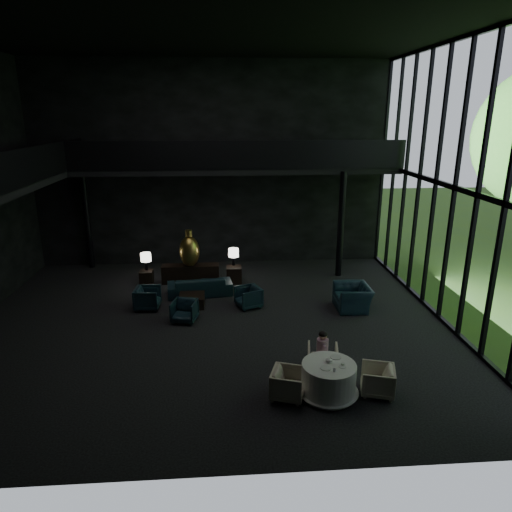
{
  "coord_description": "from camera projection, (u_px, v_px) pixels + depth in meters",
  "views": [
    {
      "loc": [
        0.42,
        -12.41,
        6.0
      ],
      "look_at": [
        1.35,
        0.5,
        1.95
      ],
      "focal_mm": 32.0,
      "sensor_mm": 36.0,
      "label": 1
    }
  ],
  "objects": [
    {
      "name": "floor",
      "position": [
        212.0,
        324.0,
        13.58
      ],
      "size": [
        14.0,
        12.0,
        0.02
      ],
      "primitive_type": "cube",
      "color": "black",
      "rests_on": "ground"
    },
    {
      "name": "ceiling",
      "position": [
        203.0,
        28.0,
        11.19
      ],
      "size": [
        14.0,
        12.0,
        0.02
      ],
      "primitive_type": "cube",
      "color": "black",
      "rests_on": "ground"
    },
    {
      "name": "wall_back",
      "position": [
        212.0,
        166.0,
        18.09
      ],
      "size": [
        14.0,
        0.04,
        8.0
      ],
      "primitive_type": "cube",
      "color": "black",
      "rests_on": "ground"
    },
    {
      "name": "wall_front",
      "position": [
        196.0,
        257.0,
        6.67
      ],
      "size": [
        14.0,
        0.04,
        8.0
      ],
      "primitive_type": "cube",
      "color": "black",
      "rests_on": "ground"
    },
    {
      "name": "curtain_wall",
      "position": [
        455.0,
        188.0,
        12.86
      ],
      "size": [
        0.2,
        12.0,
        8.0
      ],
      "primitive_type": null,
      "color": "black",
      "rests_on": "ground"
    },
    {
      "name": "mezzanine_back",
      "position": [
        238.0,
        169.0,
        17.21
      ],
      "size": [
        12.0,
        2.0,
        0.25
      ],
      "primitive_type": "cube",
      "color": "black",
      "rests_on": "wall_back"
    },
    {
      "name": "railing_left",
      "position": [
        14.0,
        170.0,
        11.86
      ],
      "size": [
        0.06,
        12.0,
        1.0
      ],
      "primitive_type": "cube",
      "color": "black",
      "rests_on": "mezzanine_left"
    },
    {
      "name": "railing_back",
      "position": [
        239.0,
        155.0,
        16.08
      ],
      "size": [
        12.0,
        0.06,
        1.0
      ],
      "primitive_type": "cube",
      "color": "black",
      "rests_on": "mezzanine_back"
    },
    {
      "name": "column_nw",
      "position": [
        87.0,
        219.0,
        18.06
      ],
      "size": [
        0.24,
        0.24,
        4.0
      ],
      "primitive_type": "cylinder",
      "color": "black",
      "rests_on": "floor"
    },
    {
      "name": "column_ne",
      "position": [
        341.0,
        225.0,
        17.12
      ],
      "size": [
        0.24,
        0.24,
        4.0
      ],
      "primitive_type": "cylinder",
      "color": "black",
      "rests_on": "floor"
    },
    {
      "name": "console",
      "position": [
        191.0,
        274.0,
        16.88
      ],
      "size": [
        2.1,
        0.48,
        0.67
      ],
      "primitive_type": "cube",
      "color": "black",
      "rests_on": "floor"
    },
    {
      "name": "bronze_urn",
      "position": [
        189.0,
        251.0,
        16.5
      ],
      "size": [
        0.73,
        0.73,
        1.35
      ],
      "color": "brown",
      "rests_on": "console"
    },
    {
      "name": "side_table_left",
      "position": [
        147.0,
        278.0,
        16.7
      ],
      "size": [
        0.47,
        0.47,
        0.51
      ],
      "primitive_type": "cube",
      "color": "black",
      "rests_on": "floor"
    },
    {
      "name": "table_lamp_left",
      "position": [
        146.0,
        258.0,
        16.6
      ],
      "size": [
        0.38,
        0.38,
        0.64
      ],
      "color": "black",
      "rests_on": "side_table_left"
    },
    {
      "name": "side_table_right",
      "position": [
        234.0,
        274.0,
        16.88
      ],
      "size": [
        0.55,
        0.55,
        0.61
      ],
      "primitive_type": "cube",
      "color": "black",
      "rests_on": "floor"
    },
    {
      "name": "table_lamp_right",
      "position": [
        234.0,
        253.0,
        16.83
      ],
      "size": [
        0.38,
        0.38,
        0.64
      ],
      "color": "black",
      "rests_on": "side_table_right"
    },
    {
      "name": "sofa",
      "position": [
        200.0,
        282.0,
        15.67
      ],
      "size": [
        2.39,
        0.97,
        0.91
      ],
      "primitive_type": "imported",
      "rotation": [
        0.0,
        0.0,
        3.27
      ],
      "color": "#152E3F",
      "rests_on": "floor"
    },
    {
      "name": "lounge_armchair_west",
      "position": [
        148.0,
        297.0,
        14.57
      ],
      "size": [
        0.76,
        0.8,
        0.79
      ],
      "primitive_type": "imported",
      "rotation": [
        0.0,
        0.0,
        1.52
      ],
      "color": "#0F232D",
      "rests_on": "floor"
    },
    {
      "name": "lounge_armchair_east",
      "position": [
        248.0,
        297.0,
        14.69
      ],
      "size": [
        0.87,
        0.9,
        0.72
      ],
      "primitive_type": "imported",
      "rotation": [
        0.0,
        0.0,
        -1.2
      ],
      "color": "black",
      "rests_on": "floor"
    },
    {
      "name": "lounge_armchair_south",
      "position": [
        184.0,
        311.0,
        13.69
      ],
      "size": [
        0.78,
        0.75,
        0.67
      ],
      "primitive_type": "imported",
      "rotation": [
        0.0,
        0.0,
        -0.23
      ],
      "color": "black",
      "rests_on": "floor"
    },
    {
      "name": "window_armchair",
      "position": [
        353.0,
        292.0,
        14.5
      ],
      "size": [
        0.87,
        1.34,
        1.17
      ],
      "primitive_type": "imported",
      "rotation": [
        0.0,
        0.0,
        -1.57
      ],
      "color": "black",
      "rests_on": "floor"
    },
    {
      "name": "coffee_table",
      "position": [
        192.0,
        300.0,
        14.85
      ],
      "size": [
        0.82,
        0.82,
        0.36
      ],
      "primitive_type": "cube",
      "rotation": [
        0.0,
        0.0,
        -0.0
      ],
      "color": "black",
      "rests_on": "floor"
    },
    {
      "name": "dining_table",
      "position": [
        328.0,
        381.0,
        10.11
      ],
      "size": [
        1.36,
        1.36,
        0.75
      ],
      "color": "white",
      "rests_on": "floor"
    },
    {
      "name": "dining_chair_north",
      "position": [
        322.0,
        359.0,
        11.0
      ],
      "size": [
        0.79,
        0.75,
        0.7
      ],
      "primitive_type": "imported",
      "rotation": [
        0.0,
        0.0,
        2.96
      ],
      "color": "beige",
      "rests_on": "floor"
    },
    {
      "name": "dining_chair_east",
      "position": [
        377.0,
        380.0,
        10.14
      ],
      "size": [
        0.77,
        0.8,
        0.67
      ],
      "primitive_type": "imported",
      "rotation": [
        0.0,
        0.0,
        -1.85
      ],
      "color": "beige",
      "rests_on": "floor"
    },
    {
      "name": "dining_chair_west",
      "position": [
        288.0,
        383.0,
        10.0
      ],
      "size": [
        0.8,
        0.82,
        0.68
      ],
      "primitive_type": "imported",
      "rotation": [
        0.0,
        0.0,
        1.25
      ],
      "color": "#B7AB8E",
      "rests_on": "floor"
    },
    {
      "name": "child",
      "position": [
        323.0,
        343.0,
        10.91
      ],
      "size": [
        0.28,
        0.28,
        0.6
      ],
      "rotation": [
        0.0,
        0.0,
        3.14
      ],
      "color": "#F4B1C5",
      "rests_on": "dining_chair_north"
    },
    {
      "name": "plate_a",
      "position": [
        326.0,
        368.0,
        9.83
      ],
      "size": [
        0.3,
        0.3,
        0.01
      ],
      "primitive_type": "cylinder",
      "rotation": [
        0.0,
        0.0,
        0.33
      ],
      "color": "white",
      "rests_on": "dining_table"
    },
    {
      "name": "plate_b",
      "position": [
        336.0,
        357.0,
        10.27
      ],
      "size": [
        0.28,
        0.28,
        0.02
      ],
      "primitive_type": "cylinder",
      "rotation": [
        0.0,
        0.0,
        -0.15
      ],
      "color": "white",
      "rests_on": "dining_table"
    },
    {
      "name": "saucer",
      "position": [
        343.0,
        367.0,
        9.89
      ],
      "size": [
        0.21,
        0.21,
        0.01
      ],
      "primitive_type": "cylinder",
      "rotation": [
        0.0,
        0.0,
        -0.34
      ],
      "color": "white",
      "rests_on": "dining_table"
    },
    {
      "name": "coffee_cup",
      "position": [
        343.0,
        364.0,
        9.93
      ],
      "size": [
        0.1,
        0.1,
        0.06
      ],
      "primitive_type": "cylinder",
      "rotation": [
        0.0,
        0.0,
        -0.23
      ],
      "color": "white",
      "rests_on": "saucer"
    },
    {
      "name": "cereal_bowl",
      "position": [
        329.0,
        360.0,
        10.07
      ],
      "size": [
        0.16,
        0.16,
        0.08
      ],
      "primitive_type": "ellipsoid",
      "color": "white",
      "rests_on": "dining_table"
    },
    {
      "name": "cream_pot",
      "position": [
        334.0,
        370.0,
        9.7
      ],
      "size": [
        0.07,
        0.07,
        0.07
      ],
      "primitive_type": "cylinder",
      "rotation": [
        0.0,
        0.0,
        -0.21
      ],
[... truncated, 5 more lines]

